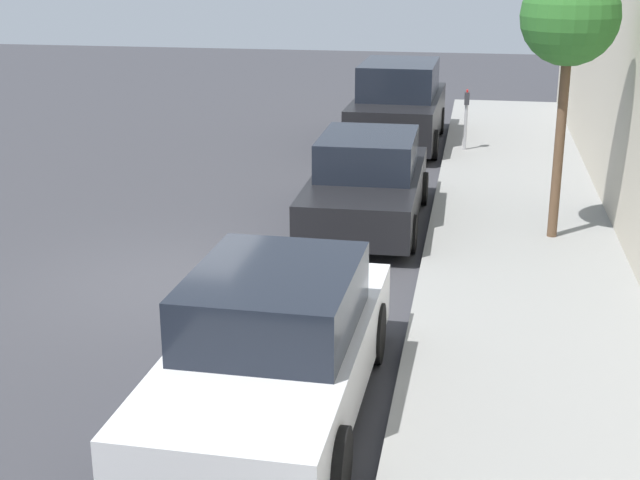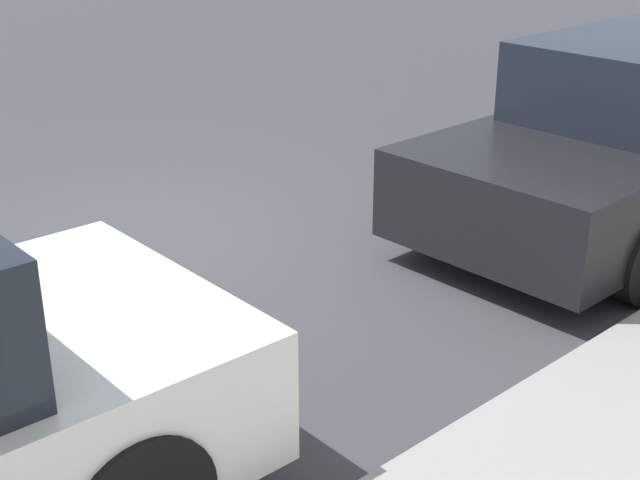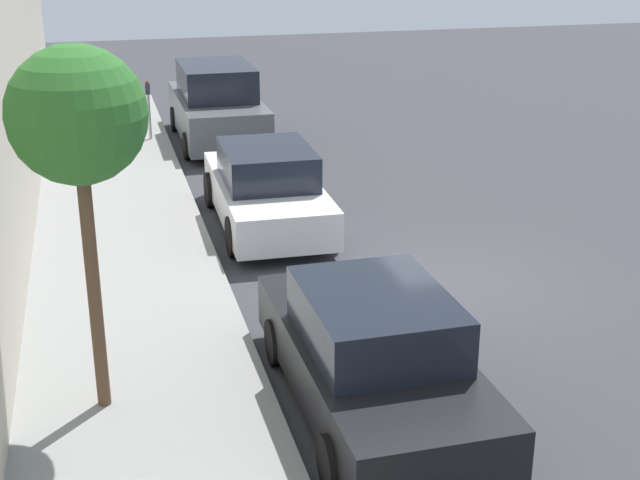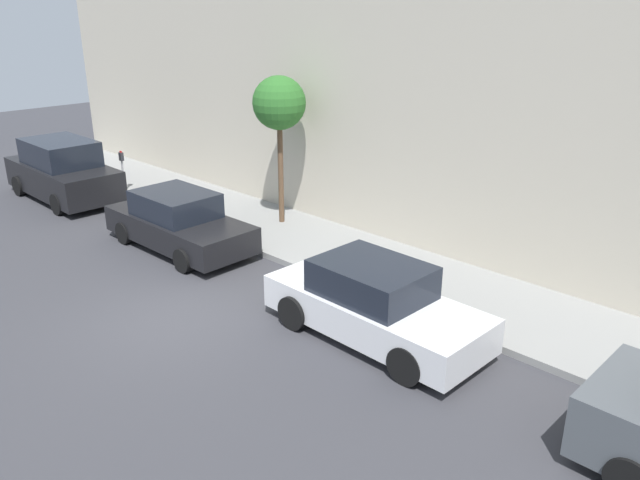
{
  "view_description": "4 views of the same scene",
  "coord_description": "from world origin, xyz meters",
  "px_view_note": "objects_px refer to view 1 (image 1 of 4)",
  "views": [
    {
      "loc": [
        4.19,
        -11.34,
        4.55
      ],
      "look_at": [
        2.31,
        -0.72,
        1.0
      ],
      "focal_mm": 50.0,
      "sensor_mm": 36.0,
      "label": 1
    },
    {
      "loc": [
        5.91,
        -3.5,
        2.82
      ],
      "look_at": [
        2.71,
        -0.58,
        1.0
      ],
      "focal_mm": 50.0,
      "sensor_mm": 36.0,
      "label": 2
    },
    {
      "loc": [
        5.32,
        12.13,
        5.59
      ],
      "look_at": [
        2.22,
        0.18,
        1.0
      ],
      "focal_mm": 50.0,
      "sensor_mm": 36.0,
      "label": 3
    },
    {
      "loc": [
        -6.15,
        -10.16,
        6.13
      ],
      "look_at": [
        3.54,
        -0.77,
        1.0
      ],
      "focal_mm": 35.0,
      "sensor_mm": 36.0,
      "label": 4
    }
  ],
  "objects_px": {
    "parked_sedan_second": "(274,349)",
    "street_tree": "(570,19)",
    "parked_suv_fourth": "(398,106)",
    "parking_meter_far": "(466,113)",
    "parked_sedan_third": "(367,182)"
  },
  "relations": [
    {
      "from": "parked_sedan_second",
      "to": "parked_sedan_third",
      "type": "relative_size",
      "value": 1.0
    },
    {
      "from": "street_tree",
      "to": "parked_sedan_second",
      "type": "bearing_deg",
      "value": -117.49
    },
    {
      "from": "parking_meter_far",
      "to": "parked_sedan_second",
      "type": "bearing_deg",
      "value": -97.56
    },
    {
      "from": "parked_suv_fourth",
      "to": "parking_meter_far",
      "type": "bearing_deg",
      "value": -31.12
    },
    {
      "from": "parked_suv_fourth",
      "to": "street_tree",
      "type": "bearing_deg",
      "value": -66.48
    },
    {
      "from": "parked_sedan_second",
      "to": "parked_suv_fourth",
      "type": "bearing_deg",
      "value": 89.95
    },
    {
      "from": "parked_sedan_second",
      "to": "street_tree",
      "type": "bearing_deg",
      "value": 62.51
    },
    {
      "from": "parking_meter_far",
      "to": "street_tree",
      "type": "height_order",
      "value": "street_tree"
    },
    {
      "from": "parked_suv_fourth",
      "to": "street_tree",
      "type": "distance_m",
      "value": 8.32
    },
    {
      "from": "parked_sedan_third",
      "to": "parking_meter_far",
      "type": "relative_size",
      "value": 3.32
    },
    {
      "from": "parked_sedan_second",
      "to": "street_tree",
      "type": "distance_m",
      "value": 7.41
    },
    {
      "from": "parked_sedan_second",
      "to": "street_tree",
      "type": "height_order",
      "value": "street_tree"
    },
    {
      "from": "parked_sedan_second",
      "to": "parking_meter_far",
      "type": "bearing_deg",
      "value": 82.44
    },
    {
      "from": "parked_sedan_third",
      "to": "parking_meter_far",
      "type": "bearing_deg",
      "value": 74.53
    },
    {
      "from": "parked_sedan_second",
      "to": "parked_suv_fourth",
      "type": "height_order",
      "value": "parked_suv_fourth"
    }
  ]
}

